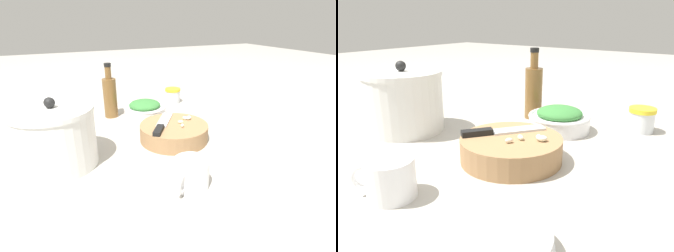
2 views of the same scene
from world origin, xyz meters
TOP-DOWN VIEW (x-y plane):
  - ground_plane at (0.00, 0.00)m, footprint 5.00×5.00m
  - cutting_board at (-0.05, -0.04)m, footprint 0.23×0.23m
  - chef_knife at (-0.04, -0.00)m, footprint 0.18×0.14m
  - garlic_cloves at (-0.04, -0.09)m, footprint 0.08×0.07m
  - herb_bowl at (0.20, -0.03)m, footprint 0.17×0.17m
  - spice_jar at (0.33, -0.22)m, footprint 0.07×0.07m
  - coffee_mug at (-0.30, 0.04)m, footprint 0.09×0.10m
  - plate_stack at (-0.31, -0.20)m, footprint 0.17×0.17m
  - oil_bottle at (0.26, 0.09)m, footprint 0.05×0.05m
  - stock_pot at (-0.06, 0.32)m, footprint 0.22×0.22m

SIDE VIEW (x-z plane):
  - ground_plane at x=0.00m, z-range 0.00..0.00m
  - plate_stack at x=-0.31m, z-range 0.00..0.04m
  - cutting_board at x=-0.05m, z-range 0.00..0.05m
  - herb_bowl at x=0.20m, z-range 0.00..0.07m
  - spice_jar at x=0.33m, z-range 0.00..0.07m
  - coffee_mug at x=-0.30m, z-range 0.00..0.07m
  - chef_knife at x=-0.04m, z-range 0.05..0.07m
  - garlic_cloves at x=-0.04m, z-range 0.05..0.07m
  - stock_pot at x=-0.06m, z-range -0.01..0.18m
  - oil_bottle at x=0.26m, z-range -0.02..0.20m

